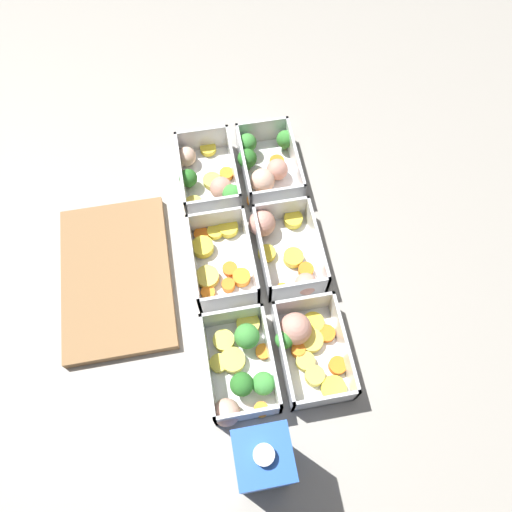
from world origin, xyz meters
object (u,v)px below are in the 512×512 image
at_px(container_near_left, 307,346).
at_px(container_near_center, 284,247).
at_px(container_far_left, 241,368).
at_px(container_near_right, 266,165).
at_px(container_far_center, 221,260).
at_px(juice_carton, 263,461).
at_px(container_far_right, 208,178).

height_order(container_near_left, container_near_center, same).
bearing_deg(container_far_left, container_near_left, -81.23).
bearing_deg(container_far_left, container_near_center, -29.21).
bearing_deg(container_near_right, container_far_center, 147.46).
height_order(container_far_left, juice_carton, juice_carton).
bearing_deg(container_near_left, container_far_right, 17.97).
bearing_deg(container_far_right, juice_carton, -178.89).
bearing_deg(container_near_right, container_near_left, 179.94).
distance_m(container_near_center, juice_carton, 0.35).
relative_size(container_near_left, container_far_left, 0.91).
xyz_separation_m(container_near_right, container_far_left, (-0.36, 0.11, -0.00)).
relative_size(container_near_center, juice_carton, 0.88).
distance_m(container_near_left, juice_carton, 0.20).
height_order(container_far_center, juice_carton, juice_carton).
bearing_deg(container_near_center, container_far_center, 91.44).
bearing_deg(container_far_center, container_near_left, -147.05).
bearing_deg(container_far_center, container_near_right, -32.54).
bearing_deg(juice_carton, container_far_left, 2.99).
bearing_deg(juice_carton, container_near_left, -32.89).
relative_size(container_far_right, juice_carton, 0.85).
distance_m(container_near_center, container_far_center, 0.11).
distance_m(container_near_center, container_far_right, 0.20).
bearing_deg(container_near_center, container_far_left, 150.79).
bearing_deg(container_far_right, container_far_center, 179.59).
distance_m(container_near_center, container_far_left, 0.22).
bearing_deg(container_near_right, container_far_left, 163.43).
bearing_deg(juice_carton, container_far_center, 1.89).
distance_m(container_far_right, juice_carton, 0.50).
bearing_deg(container_near_center, container_near_right, -0.43).
distance_m(container_far_left, container_far_center, 0.19).
relative_size(container_far_left, container_far_right, 1.05).
height_order(container_near_left, juice_carton, juice_carton).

